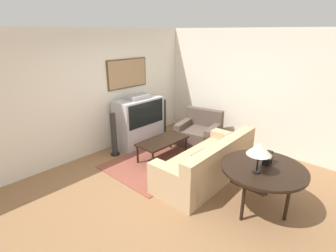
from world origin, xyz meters
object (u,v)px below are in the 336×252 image
object	(u,v)px
console_table	(263,171)
speaker_tower_left	(114,136)
tv	(139,121)
table_lamp	(259,149)
armchair	(199,133)
speaker_tower_right	(164,119)
coffee_table	(163,142)
couch	(208,164)
mantel_clock	(268,158)

from	to	relation	value
console_table	speaker_tower_left	distance (m)	3.24
tv	speaker_tower_left	xyz separation A→B (m)	(-0.79, -0.06, -0.12)
table_lamp	armchair	bearing A→B (deg)	53.33
speaker_tower_left	speaker_tower_right	distance (m)	1.59
armchair	coffee_table	bearing A→B (deg)	-106.36
table_lamp	speaker_tower_right	xyz separation A→B (m)	(1.42, 3.19, -0.63)
couch	console_table	size ratio (longest dim) A/B	1.77
couch	mantel_clock	world-z (taller)	mantel_clock
table_lamp	tv	bearing A→B (deg)	79.12
tv	armchair	xyz separation A→B (m)	(1.00, -1.08, -0.31)
couch	armchair	xyz separation A→B (m)	(1.22, 1.09, -0.03)
table_lamp	speaker_tower_left	size ratio (longest dim) A/B	0.47
speaker_tower_left	coffee_table	bearing A→B (deg)	-57.26
couch	console_table	bearing A→B (deg)	78.82
console_table	coffee_table	bearing A→B (deg)	84.92
armchair	speaker_tower_right	xyz separation A→B (m)	(-0.20, 1.01, 0.19)
couch	console_table	world-z (taller)	couch
couch	armchair	world-z (taller)	couch
speaker_tower_right	mantel_clock	bearing A→B (deg)	-108.34
speaker_tower_right	coffee_table	bearing A→B (deg)	-137.37
armchair	tv	bearing A→B (deg)	-149.07
tv	speaker_tower_right	distance (m)	0.81
armchair	speaker_tower_left	distance (m)	2.07
speaker_tower_left	speaker_tower_right	size ratio (longest dim) A/B	1.00
armchair	table_lamp	distance (m)	2.84
console_table	table_lamp	size ratio (longest dim) A/B	2.74
speaker_tower_right	table_lamp	bearing A→B (deg)	-113.98
coffee_table	table_lamp	distance (m)	2.41
table_lamp	speaker_tower_left	distance (m)	3.26
couch	speaker_tower_left	xyz separation A→B (m)	(-0.57, 2.11, 0.16)
mantel_clock	speaker_tower_right	world-z (taller)	speaker_tower_right
coffee_table	speaker_tower_left	size ratio (longest dim) A/B	1.16
console_table	speaker_tower_right	bearing A→B (deg)	69.47
table_lamp	mantel_clock	bearing A→B (deg)	-0.15
mantel_clock	speaker_tower_right	bearing A→B (deg)	71.66
couch	speaker_tower_left	distance (m)	2.19
tv	table_lamp	distance (m)	3.35
tv	armchair	distance (m)	1.50
tv	couch	world-z (taller)	tv
console_table	tv	bearing A→B (deg)	82.90
coffee_table	mantel_clock	world-z (taller)	mantel_clock
tv	speaker_tower_left	bearing A→B (deg)	-175.47
armchair	coffee_table	distance (m)	1.21
tv	speaker_tower_right	world-z (taller)	tv
table_lamp	mantel_clock	world-z (taller)	table_lamp
couch	coffee_table	distance (m)	1.19
armchair	table_lamp	bearing A→B (deg)	-48.52
coffee_table	mantel_clock	distance (m)	2.31
speaker_tower_right	speaker_tower_left	bearing A→B (deg)	180.00
mantel_clock	speaker_tower_left	world-z (taller)	speaker_tower_left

